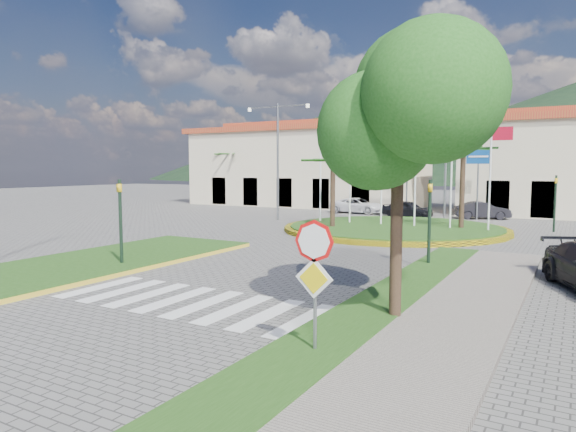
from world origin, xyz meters
The scene contains 21 objects.
ground centered at (0.00, 0.00, 0.00)m, with size 160.00×160.00×0.00m, color slate.
sidewalk_right centered at (6.00, 2.00, 0.07)m, with size 4.00×28.00×0.15m, color gray.
verge_right centered at (4.80, 2.00, 0.09)m, with size 1.60×28.00×0.18m, color #204814.
median_left centered at (-6.50, 6.00, 0.09)m, with size 5.00×14.00×0.18m, color #204814.
crosswalk centered at (0.00, 4.00, 0.01)m, with size 8.00×3.00×0.01m, color silver.
roundabout_island centered at (0.00, 22.00, 0.17)m, with size 12.70×12.70×6.00m.
stop_sign centered at (4.90, 1.96, 1.79)m, with size 0.80×0.11×2.65m.
deciduous_tree centered at (5.50, 5.00, 5.18)m, with size 3.60×3.60×6.80m.
traffic_light_left centered at (-5.20, 6.50, 1.94)m, with size 0.15×0.18×3.20m.
traffic_light_right centered at (4.50, 12.00, 1.94)m, with size 0.15×0.18×3.20m.
traffic_light_far centered at (8.00, 26.00, 1.94)m, with size 0.18×0.15×3.20m.
direction_sign_west centered at (-2.00, 30.97, 3.53)m, with size 1.60×0.14×5.20m.
direction_sign_east centered at (3.00, 30.97, 3.53)m, with size 1.60×0.14×5.20m.
street_lamp_centre centered at (1.00, 30.00, 4.50)m, with size 4.80×0.16×8.00m.
street_lamp_west centered at (-9.00, 24.00, 4.50)m, with size 4.80×0.16×8.00m.
building_left centered at (-14.00, 38.00, 3.90)m, with size 23.32×9.54×8.05m.
hill_far_west centered at (-55.00, 140.00, 11.00)m, with size 140.00×140.00×22.00m, color black.
hill_near_back centered at (-10.00, 130.00, 8.00)m, with size 110.00×110.00×16.00m, color black.
white_van centered at (-6.22, 31.80, 0.61)m, with size 2.02×4.37×1.22m, color silver.
car_dark_a centered at (-1.74, 30.32, 0.63)m, with size 1.49×3.71×1.26m, color black.
car_dark_b centered at (3.25, 31.85, 0.61)m, with size 1.30×3.73×1.23m, color black.
Camera 1 is at (9.14, -6.51, 3.61)m, focal length 32.00 mm.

